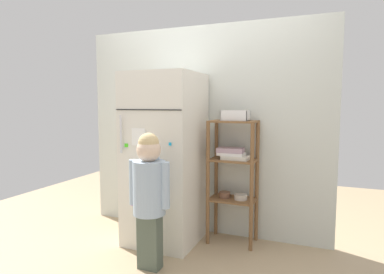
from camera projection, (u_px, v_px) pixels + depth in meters
ground_plane at (188, 244)px, 3.17m from camera, size 6.00×6.00×0.00m
kitchen_wall_back at (202, 131)px, 3.42m from camera, size 2.62×0.03×2.14m
refrigerator at (165, 158)px, 3.20m from camera, size 0.66×0.70×1.64m
child_standing at (149, 187)px, 2.64m from camera, size 0.36×0.27×1.12m
pantry_shelf_unit at (233, 169)px, 3.15m from camera, size 0.46×0.29×1.19m
fruit_bin at (236, 117)px, 3.09m from camera, size 0.25×0.16×0.10m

